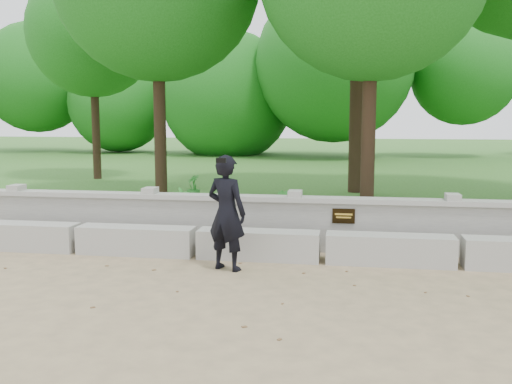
# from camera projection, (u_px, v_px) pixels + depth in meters

# --- Properties ---
(ground) EXTENTS (80.00, 80.00, 0.00)m
(ground) POSITION_uv_depth(u_px,v_px,m) (315.00, 301.00, 6.89)
(ground) COLOR tan
(ground) RESTS_ON ground
(lawn) EXTENTS (40.00, 22.00, 0.25)m
(lawn) POSITION_uv_depth(u_px,v_px,m) (338.00, 175.00, 20.57)
(lawn) COLOR #29591C
(lawn) RESTS_ON ground
(concrete_bench) EXTENTS (11.90, 0.45, 0.45)m
(concrete_bench) POSITION_uv_depth(u_px,v_px,m) (323.00, 247.00, 8.72)
(concrete_bench) COLOR #AEACA5
(concrete_bench) RESTS_ON ground
(parapet_wall) EXTENTS (12.50, 0.35, 0.90)m
(parapet_wall) POSITION_uv_depth(u_px,v_px,m) (325.00, 223.00, 9.37)
(parapet_wall) COLOR #A4A29B
(parapet_wall) RESTS_ON ground
(man_main) EXTENTS (0.71, 0.66, 1.67)m
(man_main) POSITION_uv_depth(u_px,v_px,m) (227.00, 213.00, 8.18)
(man_main) COLOR black
(man_main) RESTS_ON ground
(tree_far_left) EXTENTS (3.96, 3.96, 6.82)m
(tree_far_left) POSITION_uv_depth(u_px,v_px,m) (92.00, 23.00, 17.51)
(tree_far_left) COLOR #382619
(tree_far_left) RESTS_ON lawn
(shrub_a) EXTENTS (0.40, 0.43, 0.67)m
(shrub_a) POSITION_uv_depth(u_px,v_px,m) (183.00, 206.00, 10.46)
(shrub_a) COLOR #2E842D
(shrub_a) RESTS_ON lawn
(shrub_b) EXTENTS (0.42, 0.45, 0.65)m
(shrub_b) POSITION_uv_depth(u_px,v_px,m) (281.00, 209.00, 10.17)
(shrub_b) COLOR #2E842D
(shrub_b) RESTS_ON lawn
(shrub_d) EXTENTS (0.45, 0.45, 0.60)m
(shrub_d) POSITION_uv_depth(u_px,v_px,m) (193.00, 187.00, 13.50)
(shrub_d) COLOR #2E842D
(shrub_d) RESTS_ON lawn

